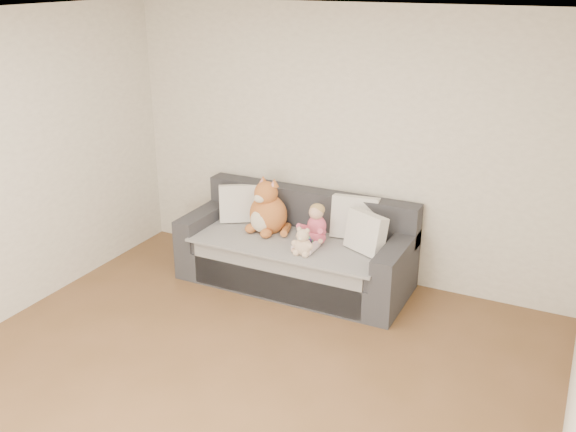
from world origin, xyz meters
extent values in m
plane|color=brown|center=(0.00, 0.00, 0.00)|extent=(5.00, 5.00, 0.00)
plane|color=white|center=(0.00, 0.00, 2.60)|extent=(5.00, 5.00, 0.00)
plane|color=beige|center=(0.00, 2.50, 1.30)|extent=(4.50, 0.00, 4.50)
cube|color=#2C2C31|center=(-0.29, 2.02, 0.15)|extent=(2.20, 0.90, 0.30)
cube|color=#2C2C31|center=(-0.29, 1.99, 0.38)|extent=(1.90, 0.80, 0.15)
cube|color=#2C2C31|center=(-0.29, 2.37, 0.65)|extent=(2.20, 0.20, 0.40)
cube|color=#2C2C31|center=(-1.29, 2.02, 0.45)|extent=(0.20, 0.90, 0.30)
cube|color=#2C2C31|center=(0.71, 2.02, 0.45)|extent=(0.20, 0.90, 0.30)
cube|color=gray|center=(-0.29, 1.97, 0.46)|extent=(1.85, 0.88, 0.02)
cube|color=gray|center=(-0.29, 1.58, 0.23)|extent=(1.70, 0.02, 0.41)
cube|color=silver|center=(-0.98, 2.18, 0.66)|extent=(0.45, 0.37, 0.39)
cube|color=silver|center=(0.21, 2.29, 0.67)|extent=(0.46, 0.26, 0.42)
cube|color=silver|center=(0.41, 2.03, 0.66)|extent=(0.44, 0.33, 0.38)
ellipsoid|color=#E65180|center=(-0.05, 1.98, 0.55)|extent=(0.19, 0.15, 0.15)
ellipsoid|color=#E65180|center=(-0.05, 1.99, 0.65)|extent=(0.18, 0.15, 0.20)
ellipsoid|color=#DBAA8C|center=(-0.05, 1.98, 0.79)|extent=(0.14, 0.14, 0.14)
ellipsoid|color=tan|center=(-0.05, 1.99, 0.81)|extent=(0.14, 0.14, 0.11)
cylinder|color=#E65180|center=(-0.15, 1.94, 0.64)|extent=(0.12, 0.19, 0.12)
cylinder|color=#E65180|center=(0.03, 1.92, 0.64)|extent=(0.09, 0.19, 0.12)
ellipsoid|color=#DBAA8C|center=(-0.18, 1.87, 0.57)|extent=(0.05, 0.05, 0.05)
ellipsoid|color=#DBAA8C|center=(0.05, 1.84, 0.57)|extent=(0.05, 0.05, 0.05)
cylinder|color=#E5B2C6|center=(-0.12, 1.82, 0.51)|extent=(0.13, 0.25, 0.08)
cylinder|color=#E5B2C6|center=(-0.02, 1.81, 0.51)|extent=(0.08, 0.24, 0.08)
ellipsoid|color=#DBAA8C|center=(-0.15, 1.71, 0.50)|extent=(0.05, 0.08, 0.04)
ellipsoid|color=#DBAA8C|center=(-0.01, 1.70, 0.50)|extent=(0.05, 0.08, 0.04)
ellipsoid|color=#A56524|center=(-0.60, 2.07, 0.64)|extent=(0.38, 0.32, 0.40)
ellipsoid|color=beige|center=(-0.63, 1.94, 0.61)|extent=(0.20, 0.09, 0.22)
ellipsoid|color=#A56524|center=(-0.61, 2.04, 0.87)|extent=(0.23, 0.23, 0.23)
ellipsoid|color=beige|center=(-0.63, 1.94, 0.84)|extent=(0.11, 0.07, 0.08)
cone|color=#A56524|center=(-0.67, 2.09, 0.98)|extent=(0.11, 0.11, 0.08)
cone|color=pink|center=(-0.67, 2.08, 0.98)|extent=(0.07, 0.07, 0.05)
cone|color=#A56524|center=(-0.53, 2.06, 0.98)|extent=(0.11, 0.11, 0.08)
cone|color=pink|center=(-0.53, 2.05, 0.98)|extent=(0.07, 0.07, 0.05)
ellipsoid|color=#A56524|center=(-0.73, 1.95, 0.52)|extent=(0.11, 0.13, 0.09)
ellipsoid|color=#A56524|center=(-0.54, 1.90, 0.52)|extent=(0.11, 0.13, 0.09)
cylinder|color=#A56524|center=(-0.42, 2.08, 0.51)|extent=(0.14, 0.26, 0.09)
ellipsoid|color=beige|center=(-0.06, 1.72, 0.55)|extent=(0.16, 0.14, 0.16)
ellipsoid|color=beige|center=(-0.06, 1.71, 0.66)|extent=(0.12, 0.12, 0.12)
ellipsoid|color=beige|center=(-0.10, 1.72, 0.71)|extent=(0.04, 0.04, 0.04)
ellipsoid|color=beige|center=(-0.02, 1.72, 0.71)|extent=(0.04, 0.04, 0.04)
ellipsoid|color=beige|center=(-0.06, 1.66, 0.65)|extent=(0.04, 0.04, 0.04)
ellipsoid|color=beige|center=(-0.14, 1.70, 0.57)|extent=(0.06, 0.06, 0.06)
ellipsoid|color=beige|center=(0.01, 1.70, 0.57)|extent=(0.06, 0.06, 0.06)
ellipsoid|color=beige|center=(-0.11, 1.67, 0.50)|extent=(0.06, 0.06, 0.06)
ellipsoid|color=beige|center=(-0.02, 1.67, 0.50)|extent=(0.06, 0.06, 0.06)
ellipsoid|color=white|center=(-0.14, 1.87, 0.53)|extent=(0.12, 0.15, 0.11)
ellipsoid|color=white|center=(-0.11, 1.80, 0.58)|extent=(0.07, 0.07, 0.07)
ellipsoid|color=black|center=(-0.14, 1.81, 0.61)|extent=(0.03, 0.03, 0.03)
ellipsoid|color=black|center=(-0.10, 1.83, 0.61)|extent=(0.03, 0.03, 0.03)
cylinder|color=#58399C|center=(-0.09, 1.91, 0.52)|extent=(0.07, 0.07, 0.08)
cone|color=#42AC73|center=(-0.09, 1.91, 0.57)|extent=(0.06, 0.06, 0.03)
cylinder|color=#42AC73|center=(-0.14, 1.91, 0.52)|extent=(0.01, 0.01, 0.06)
cylinder|color=#42AC73|center=(-0.05, 1.90, 0.52)|extent=(0.01, 0.01, 0.06)
camera|label=1|loc=(2.14, -3.04, 2.88)|focal=40.00mm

